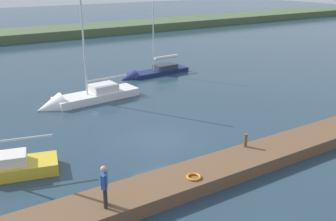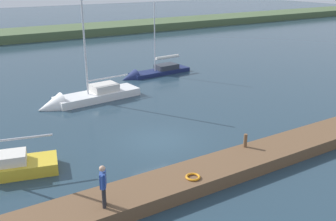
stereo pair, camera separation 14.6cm
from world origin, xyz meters
TOP-DOWN VIEW (x-y plane):
  - ground_plane at (0.00, 0.00)m, footprint 200.00×200.00m
  - far_shoreline at (0.00, -41.85)m, footprint 180.00×8.00m
  - dock_pier at (0.00, 4.97)m, footprint 27.10×2.20m
  - mooring_post_near at (-2.71, 4.20)m, footprint 0.19×0.19m
  - life_ring_buoy at (1.44, 5.41)m, footprint 0.66×0.66m
  - sailboat_mid_channel at (1.23, -8.98)m, footprint 7.98×2.67m
  - sailboat_far_right at (-7.07, -13.32)m, footprint 7.24×2.11m
  - person_on_dock at (5.58, 5.39)m, footprint 0.41×0.60m

SIDE VIEW (x-z plane):
  - ground_plane at x=0.00m, z-range 0.00..0.00m
  - far_shoreline at x=0.00m, z-range -1.20..1.20m
  - sailboat_far_right at x=-7.07m, z-range -3.63..3.84m
  - sailboat_mid_channel at x=1.23m, z-range -4.33..4.63m
  - dock_pier at x=0.00m, z-range 0.00..0.63m
  - life_ring_buoy at x=1.44m, z-range 0.63..0.73m
  - mooring_post_near at x=-2.71m, z-range 0.63..1.33m
  - person_on_dock at x=5.58m, z-range 0.77..2.51m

